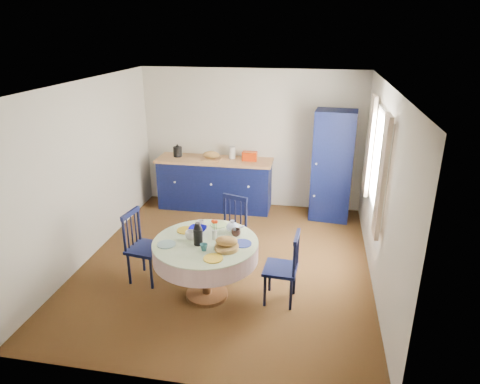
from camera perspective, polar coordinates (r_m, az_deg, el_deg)
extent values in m
plane|color=black|center=(6.22, -1.82, -9.39)|extent=(4.50, 4.50, 0.00)
plane|color=white|center=(5.39, -2.13, 14.13)|extent=(4.50, 4.50, 0.00)
cube|color=beige|center=(7.80, 1.55, 7.01)|extent=(4.00, 0.02, 2.50)
cube|color=beige|center=(6.40, -19.78, 2.52)|extent=(0.02, 4.50, 2.50)
cube|color=beige|center=(5.63, 18.36, 0.22)|extent=(0.02, 4.50, 2.50)
plane|color=white|center=(5.83, 18.25, 3.55)|extent=(0.00, 1.20, 1.20)
cube|color=beige|center=(5.15, 18.39, 1.83)|extent=(0.05, 0.34, 1.45)
cube|color=beige|center=(6.48, 16.91, 5.87)|extent=(0.05, 0.34, 1.45)
cube|color=black|center=(7.89, -3.33, 1.02)|extent=(2.03, 0.62, 0.89)
cube|color=tan|center=(7.74, -3.40, 4.27)|extent=(2.09, 0.66, 0.04)
cube|color=#922203|center=(7.61, 1.30, 4.81)|extent=(0.26, 0.14, 0.16)
cube|color=tan|center=(7.70, -3.86, 4.42)|extent=(0.34, 0.24, 0.02)
ellipsoid|color=#A67640|center=(7.68, -3.87, 4.96)|extent=(0.31, 0.20, 0.13)
cylinder|color=silver|center=(7.73, -1.06, 5.30)|extent=(0.12, 0.12, 0.22)
cube|color=black|center=(7.42, 12.23, 3.38)|extent=(0.71, 0.54, 1.90)
cylinder|color=white|center=(7.15, 10.30, 3.65)|extent=(0.04, 0.02, 0.04)
cylinder|color=white|center=(7.34, 10.01, -0.60)|extent=(0.04, 0.02, 0.04)
cylinder|color=#503216|center=(5.53, -4.40, -13.41)|extent=(0.52, 0.52, 0.05)
cylinder|color=#503216|center=(5.34, -4.51, -10.30)|extent=(0.11, 0.11, 0.69)
cylinder|color=#503216|center=(5.16, -4.63, -6.87)|extent=(1.21, 1.21, 0.03)
cylinder|color=silver|center=(5.21, -4.59, -7.79)|extent=(1.27, 1.27, 0.22)
cylinder|color=white|center=(5.15, -4.63, -6.67)|extent=(1.27, 1.27, 0.01)
cylinder|color=#86AEB0|center=(5.13, -9.80, -6.89)|extent=(0.22, 0.22, 0.01)
cylinder|color=gold|center=(4.78, -3.59, -8.82)|extent=(0.22, 0.22, 0.01)
cylinder|color=navy|center=(5.08, 0.32, -6.88)|extent=(0.22, 0.22, 0.01)
cylinder|color=#9BBC76|center=(5.55, -2.87, -4.36)|extent=(0.22, 0.22, 0.01)
cylinder|color=gold|center=(5.43, -7.27, -5.07)|extent=(0.22, 0.22, 0.01)
cylinder|color=#AA7C44|center=(4.96, -1.79, -7.37)|extent=(0.28, 0.28, 0.05)
ellipsoid|color=#A67640|center=(4.92, -1.80, -6.56)|extent=(0.26, 0.16, 0.11)
cube|color=silver|center=(5.28, -5.85, -5.65)|extent=(0.10, 0.07, 0.04)
cylinder|color=black|center=(5.67, -11.75, -10.58)|extent=(0.04, 0.04, 0.44)
cylinder|color=black|center=(5.92, -10.03, -8.95)|extent=(0.04, 0.04, 0.44)
cylinder|color=black|center=(5.83, -14.57, -9.89)|extent=(0.04, 0.04, 0.44)
cylinder|color=black|center=(6.07, -12.77, -8.35)|extent=(0.04, 0.04, 0.44)
cube|color=black|center=(5.75, -12.46, -7.36)|extent=(0.47, 0.49, 0.04)
cylinder|color=black|center=(5.61, -15.20, -5.57)|extent=(0.04, 0.04, 0.49)
cylinder|color=black|center=(5.86, -13.33, -4.16)|extent=(0.04, 0.04, 0.49)
cube|color=black|center=(5.64, -14.45, -2.79)|extent=(0.10, 0.39, 0.06)
cylinder|color=black|center=(5.67, -14.72, -5.42)|extent=(0.02, 0.02, 0.41)
cylinder|color=black|center=(5.74, -14.22, -5.04)|extent=(0.02, 0.02, 0.41)
cylinder|color=black|center=(5.81, -13.73, -4.66)|extent=(0.02, 0.02, 0.41)
cylinder|color=black|center=(6.11, -3.62, -7.63)|extent=(0.04, 0.04, 0.43)
cylinder|color=black|center=(5.96, -0.78, -8.40)|extent=(0.04, 0.04, 0.43)
cylinder|color=black|center=(6.36, -2.08, -6.40)|extent=(0.04, 0.04, 0.43)
cylinder|color=black|center=(6.21, 0.68, -7.10)|extent=(0.04, 0.04, 0.43)
cube|color=black|center=(6.05, -1.47, -5.40)|extent=(0.53, 0.51, 0.04)
cylinder|color=black|center=(6.17, -2.05, -2.37)|extent=(0.04, 0.04, 0.48)
cylinder|color=black|center=(6.01, 0.79, -3.00)|extent=(0.04, 0.04, 0.48)
cube|color=black|center=(6.00, -0.66, -0.74)|extent=(0.38, 0.16, 0.06)
cylinder|color=black|center=(6.14, -1.39, -2.69)|extent=(0.02, 0.02, 0.40)
cylinder|color=black|center=(6.10, -0.65, -2.86)|extent=(0.02, 0.02, 0.40)
cylinder|color=black|center=(6.06, 0.11, -3.02)|extent=(0.02, 0.02, 0.40)
cylinder|color=black|center=(5.53, 3.99, -11.13)|extent=(0.04, 0.04, 0.42)
cylinder|color=black|center=(5.25, 3.31, -13.02)|extent=(0.04, 0.04, 0.42)
cylinder|color=black|center=(5.49, 7.26, -11.50)|extent=(0.04, 0.04, 0.42)
cylinder|color=black|center=(5.22, 6.78, -13.43)|extent=(0.04, 0.04, 0.42)
cube|color=black|center=(5.25, 5.42, -10.16)|extent=(0.42, 0.44, 0.04)
cylinder|color=black|center=(5.26, 7.71, -7.26)|extent=(0.04, 0.04, 0.47)
cylinder|color=black|center=(4.97, 7.24, -9.04)|extent=(0.04, 0.04, 0.47)
cube|color=black|center=(5.01, 7.60, -5.98)|extent=(0.06, 0.37, 0.06)
cylinder|color=black|center=(5.20, 7.59, -7.85)|extent=(0.02, 0.02, 0.39)
cylinder|color=black|center=(5.12, 7.47, -8.32)|extent=(0.02, 0.02, 0.39)
cylinder|color=black|center=(5.05, 7.34, -8.80)|extent=(0.02, 0.02, 0.39)
imported|color=silver|center=(5.20, -6.59, -5.76)|extent=(0.13, 0.13, 0.10)
imported|color=#2C6167|center=(4.94, -4.84, -7.36)|extent=(0.09, 0.09, 0.08)
imported|color=black|center=(5.24, -0.54, -5.43)|extent=(0.12, 0.12, 0.09)
imported|color=silver|center=(5.51, -5.28, -4.20)|extent=(0.09, 0.09, 0.08)
imported|color=#040579|center=(5.38, -5.67, -5.02)|extent=(0.23, 0.23, 0.06)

